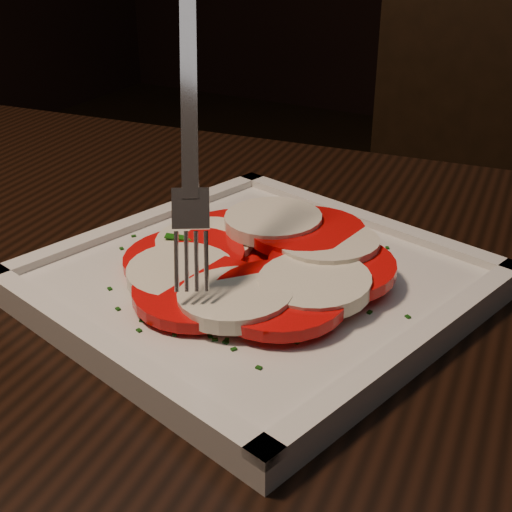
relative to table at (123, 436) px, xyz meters
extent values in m
cube|color=black|center=(0.00, 0.00, 0.08)|extent=(1.28, 0.92, 0.04)
cube|color=black|center=(0.11, 0.64, -0.20)|extent=(0.43, 0.43, 0.04)
cube|color=black|center=(0.10, 0.83, 0.05)|extent=(0.42, 0.05, 0.46)
cylinder|color=black|center=(-0.07, 0.45, -0.45)|extent=(0.04, 0.04, 0.41)
cylinder|color=black|center=(-0.08, 0.81, -0.45)|extent=(0.04, 0.04, 0.41)
cube|color=silver|center=(0.07, 0.08, 0.11)|extent=(0.33, 0.33, 0.01)
cylinder|color=red|center=(0.03, 0.11, 0.12)|extent=(0.09, 0.09, 0.02)
cylinder|color=silver|center=(0.02, 0.09, 0.12)|extent=(0.07, 0.07, 0.01)
cylinder|color=red|center=(0.02, 0.06, 0.12)|extent=(0.09, 0.09, 0.02)
cylinder|color=silver|center=(0.03, 0.04, 0.12)|extent=(0.07, 0.07, 0.01)
cylinder|color=red|center=(0.05, 0.03, 0.12)|extent=(0.09, 0.09, 0.01)
cylinder|color=silver|center=(0.08, 0.03, 0.12)|extent=(0.07, 0.07, 0.01)
cylinder|color=red|center=(0.10, 0.04, 0.13)|extent=(0.09, 0.09, 0.01)
cylinder|color=silver|center=(0.12, 0.06, 0.13)|extent=(0.07, 0.07, 0.01)
cylinder|color=red|center=(0.12, 0.09, 0.13)|extent=(0.09, 0.09, 0.01)
cylinder|color=silver|center=(0.11, 0.11, 0.13)|extent=(0.07, 0.07, 0.02)
cylinder|color=red|center=(0.08, 0.13, 0.13)|extent=(0.09, 0.09, 0.01)
cylinder|color=silver|center=(0.05, 0.13, 0.13)|extent=(0.07, 0.07, 0.01)
cube|color=#185C0F|center=(0.09, 0.13, 0.12)|extent=(0.03, 0.04, 0.00)
cube|color=#185C0F|center=(0.06, 0.04, 0.12)|extent=(0.04, 0.03, 0.00)
cube|color=#185C0F|center=(0.12, 0.09, 0.12)|extent=(0.03, 0.02, 0.01)
cube|color=#185C0F|center=(0.13, 0.05, 0.12)|extent=(0.01, 0.03, 0.00)
cube|color=#185C0F|center=(0.09, 0.12, 0.12)|extent=(0.01, 0.03, 0.00)
cube|color=#185C0F|center=(0.06, 0.03, 0.12)|extent=(0.03, 0.02, 0.00)
cube|color=#185C0F|center=(0.00, 0.08, 0.12)|extent=(0.03, 0.02, 0.00)
cube|color=#185C0F|center=(0.09, 0.12, 0.12)|extent=(0.04, 0.02, 0.01)
cube|color=#0E3A0A|center=(0.12, -0.02, 0.11)|extent=(0.00, 0.00, 0.00)
cube|color=#0E3A0A|center=(0.09, 0.00, 0.11)|extent=(0.00, 0.00, 0.00)
cube|color=#0E3A0A|center=(0.00, 0.13, 0.11)|extent=(0.00, 0.00, 0.00)
cube|color=#0E3A0A|center=(0.02, 0.15, 0.11)|extent=(0.00, 0.00, 0.00)
cube|color=#0E3A0A|center=(0.02, 0.01, 0.11)|extent=(0.00, 0.00, 0.00)
cube|color=#0E3A0A|center=(0.15, 0.10, 0.11)|extent=(0.00, 0.00, 0.00)
cube|color=#0E3A0A|center=(-0.04, 0.08, 0.11)|extent=(0.00, 0.00, 0.00)
cube|color=#0E3A0A|center=(0.18, 0.07, 0.11)|extent=(0.00, 0.00, 0.00)
cube|color=#0E3A0A|center=(0.15, 0.12, 0.11)|extent=(0.00, 0.00, 0.00)
cube|color=#0E3A0A|center=(0.01, -0.01, 0.11)|extent=(0.00, 0.00, 0.00)
cube|color=#0E3A0A|center=(0.15, 0.07, 0.11)|extent=(0.00, 0.00, 0.00)
cube|color=#0E3A0A|center=(0.13, 0.14, 0.11)|extent=(0.00, 0.00, 0.00)
cube|color=#0E3A0A|center=(-0.03, 0.12, 0.11)|extent=(0.00, 0.00, 0.00)
cube|color=#0E3A0A|center=(0.09, -0.01, 0.11)|extent=(0.00, 0.00, 0.00)
cube|color=#0E3A0A|center=(0.13, 0.01, 0.11)|extent=(0.00, 0.00, 0.00)
cube|color=#0E3A0A|center=(-0.02, 0.10, 0.11)|extent=(0.00, 0.00, 0.00)
cube|color=#0E3A0A|center=(0.08, 0.00, 0.11)|extent=(0.00, 0.00, 0.00)
cube|color=#0E3A0A|center=(-0.01, 0.01, 0.11)|extent=(0.00, 0.00, 0.00)
cube|color=#0E3A0A|center=(0.02, 0.18, 0.11)|extent=(0.00, 0.00, 0.00)
cube|color=#0E3A0A|center=(0.02, 0.16, 0.11)|extent=(0.00, 0.00, 0.00)
cube|color=#0E3A0A|center=(-0.02, 0.13, 0.11)|extent=(0.00, 0.00, 0.00)
cube|color=#0E3A0A|center=(0.09, 0.18, 0.11)|extent=(0.00, 0.00, 0.00)
cube|color=#0E3A0A|center=(0.08, 0.18, 0.11)|extent=(0.00, 0.00, 0.00)
cube|color=#0E3A0A|center=(0.06, -0.01, 0.11)|extent=(0.00, 0.00, 0.00)
cube|color=#0E3A0A|center=(0.10, -0.01, 0.11)|extent=(0.00, 0.00, 0.00)
cube|color=#0E3A0A|center=(0.13, 0.16, 0.11)|extent=(0.00, 0.00, 0.00)
cube|color=#0E3A0A|center=(0.04, -0.02, 0.11)|extent=(0.00, 0.00, 0.00)
cube|color=#0E3A0A|center=(0.09, -0.01, 0.11)|extent=(0.00, 0.00, 0.00)
cube|color=#0E3A0A|center=(0.04, -0.01, 0.11)|extent=(0.00, 0.00, 0.00)
cube|color=#0E3A0A|center=(-0.04, 0.06, 0.11)|extent=(0.00, 0.00, 0.00)
camera|label=1|loc=(0.28, -0.30, 0.35)|focal=50.00mm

